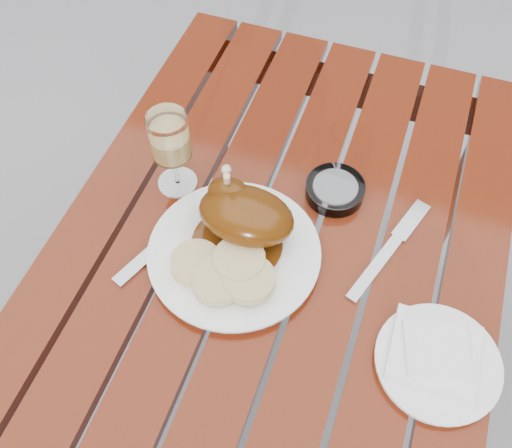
{
  "coord_description": "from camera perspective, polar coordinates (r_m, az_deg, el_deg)",
  "views": [
    {
      "loc": [
        0.14,
        -0.51,
        1.63
      ],
      "look_at": [
        -0.05,
        0.03,
        0.78
      ],
      "focal_mm": 40.0,
      "sensor_mm": 36.0,
      "label": 1
    }
  ],
  "objects": [
    {
      "name": "ground",
      "position": [
        1.72,
        1.16,
        -15.91
      ],
      "size": [
        60.0,
        60.0,
        0.0
      ],
      "primitive_type": "plane",
      "color": "slate",
      "rests_on": "ground"
    },
    {
      "name": "table",
      "position": [
        1.36,
        1.43,
        -11.02
      ],
      "size": [
        0.8,
        1.2,
        0.75
      ],
      "primitive_type": "cube",
      "color": "#67210C",
      "rests_on": "ground"
    },
    {
      "name": "side_plate",
      "position": [
        0.97,
        17.69,
        -13.1
      ],
      "size": [
        0.26,
        0.26,
        0.02
      ],
      "primitive_type": "cylinder",
      "rotation": [
        0.0,
        0.0,
        0.41
      ],
      "color": "white",
      "rests_on": "table"
    },
    {
      "name": "knife",
      "position": [
        1.05,
        12.65,
        -3.18
      ],
      "size": [
        0.09,
        0.21,
        0.01
      ],
      "primitive_type": "cube",
      "rotation": [
        0.0,
        0.0,
        -0.33
      ],
      "color": "gray",
      "rests_on": "table"
    },
    {
      "name": "napkin",
      "position": [
        0.96,
        17.42,
        -12.11
      ],
      "size": [
        0.14,
        0.13,
        0.01
      ],
      "primitive_type": "cube",
      "rotation": [
        0.0,
        0.0,
        0.02
      ],
      "color": "white",
      "rests_on": "side_plate"
    },
    {
      "name": "bread_dumplings",
      "position": [
        0.97,
        -3.05,
        -4.68
      ],
      "size": [
        0.19,
        0.13,
        0.03
      ],
      "color": "tan",
      "rests_on": "dinner_plate"
    },
    {
      "name": "wine_glass",
      "position": [
        1.06,
        -8.37,
        7.07
      ],
      "size": [
        0.09,
        0.09,
        0.18
      ],
      "primitive_type": "cylinder",
      "rotation": [
        0.0,
        0.0,
        0.23
      ],
      "color": "#EEC66C",
      "rests_on": "table"
    },
    {
      "name": "fork",
      "position": [
        1.05,
        -9.85,
        -2.29
      ],
      "size": [
        0.09,
        0.19,
        0.01
      ],
      "primitive_type": "cube",
      "rotation": [
        0.0,
        0.0,
        -0.37
      ],
      "color": "gray",
      "rests_on": "table"
    },
    {
      "name": "roast_duck",
      "position": [
        0.99,
        -1.29,
        1.03
      ],
      "size": [
        0.17,
        0.17,
        0.12
      ],
      "color": "#4F2509",
      "rests_on": "dinner_plate"
    },
    {
      "name": "ashtray",
      "position": [
        1.1,
        7.9,
        3.4
      ],
      "size": [
        0.12,
        0.12,
        0.03
      ],
      "primitive_type": "cylinder",
      "rotation": [
        0.0,
        0.0,
        -0.03
      ],
      "color": "#B2B7BC",
      "rests_on": "table"
    },
    {
      "name": "dinner_plate",
      "position": [
        1.02,
        -2.19,
        -2.97
      ],
      "size": [
        0.37,
        0.37,
        0.02
      ],
      "primitive_type": "cylinder",
      "rotation": [
        0.0,
        0.0,
        -0.22
      ],
      "color": "white",
      "rests_on": "table"
    }
  ]
}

